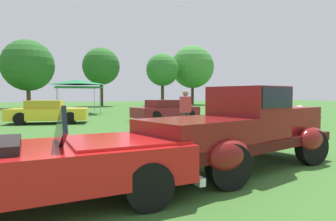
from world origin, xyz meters
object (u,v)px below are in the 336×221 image
(feature_pickup_truck, at_px, (245,127))
(spectator_between_cars, at_px, (185,111))
(neighbor_convertible, at_px, (51,164))
(canopy_tent_center_field, at_px, (78,83))
(show_car_burgundy, at_px, (165,110))
(show_car_charcoal, at_px, (260,107))
(show_car_yellow, at_px, (48,112))

(feature_pickup_truck, xyz_separation_m, spectator_between_cars, (1.04, 4.89, 0.04))
(neighbor_convertible, distance_m, canopy_tent_center_field, 20.04)
(spectator_between_cars, distance_m, canopy_tent_center_field, 14.55)
(show_car_burgundy, bearing_deg, show_car_charcoal, 10.55)
(show_car_burgundy, bearing_deg, feature_pickup_truck, -103.85)
(neighbor_convertible, distance_m, show_car_yellow, 12.48)
(feature_pickup_truck, height_order, show_car_charcoal, feature_pickup_truck)
(neighbor_convertible, height_order, show_car_charcoal, neighbor_convertible)
(spectator_between_cars, bearing_deg, neighbor_convertible, -130.77)
(show_car_charcoal, bearing_deg, neighbor_convertible, -138.17)
(feature_pickup_truck, xyz_separation_m, show_car_charcoal, (10.90, 12.45, -0.27))
(show_car_burgundy, distance_m, canopy_tent_center_field, 9.39)
(neighbor_convertible, relative_size, spectator_between_cars, 2.48)
(show_car_charcoal, relative_size, spectator_between_cars, 2.34)
(show_car_burgundy, bearing_deg, spectator_between_cars, -105.36)
(feature_pickup_truck, distance_m, show_car_yellow, 12.38)
(feature_pickup_truck, distance_m, canopy_tent_center_field, 19.27)
(neighbor_convertible, relative_size, show_car_yellow, 0.99)
(feature_pickup_truck, relative_size, spectator_between_cars, 2.86)
(feature_pickup_truck, distance_m, spectator_between_cars, 5.00)
(feature_pickup_truck, height_order, canopy_tent_center_field, canopy_tent_center_field)
(show_car_yellow, height_order, show_car_burgundy, same)
(canopy_tent_center_field, bearing_deg, spectator_between_cars, -80.15)
(show_car_charcoal, relative_size, canopy_tent_center_field, 1.18)
(canopy_tent_center_field, bearing_deg, feature_pickup_truck, -85.70)
(neighbor_convertible, xyz_separation_m, show_car_charcoal, (14.66, 13.12, 0.02))
(feature_pickup_truck, xyz_separation_m, canopy_tent_center_field, (-1.44, 19.15, 1.55))
(spectator_between_cars, bearing_deg, show_car_yellow, 124.43)
(feature_pickup_truck, distance_m, show_car_burgundy, 11.26)
(show_car_burgundy, relative_size, spectator_between_cars, 2.45)
(spectator_between_cars, bearing_deg, show_car_charcoal, 37.47)
(neighbor_convertible, bearing_deg, show_car_charcoal, 41.83)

